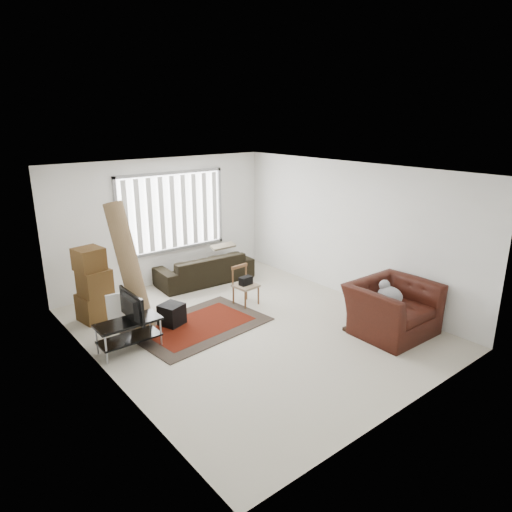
{
  "coord_description": "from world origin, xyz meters",
  "views": [
    {
      "loc": [
        -4.45,
        -5.66,
        3.53
      ],
      "look_at": [
        0.6,
        0.59,
        1.05
      ],
      "focal_mm": 32.0,
      "sensor_mm": 36.0,
      "label": 1
    }
  ],
  "objects": [
    {
      "name": "persian_rug",
      "position": [
        -0.65,
        0.63,
        0.01
      ],
      "size": [
        2.41,
        1.74,
        0.02
      ],
      "color": "black",
      "rests_on": "ground"
    },
    {
      "name": "white_flatpack",
      "position": [
        -1.7,
        1.43,
        0.31
      ],
      "size": [
        0.5,
        0.21,
        0.63
      ],
      "primitive_type": "cube",
      "rotation": [
        -0.12,
        0.0,
        -0.15
      ],
      "color": "silver",
      "rests_on": "ground"
    },
    {
      "name": "side_chair",
      "position": [
        0.58,
        0.9,
        0.42
      ],
      "size": [
        0.44,
        0.44,
        0.76
      ],
      "rotation": [
        0.0,
        0.0,
        0.08
      ],
      "color": "#826D55",
      "rests_on": "ground"
    },
    {
      "name": "tv",
      "position": [
        -1.95,
        0.58,
        0.72
      ],
      "size": [
        0.1,
        0.8,
        0.46
      ],
      "primitive_type": "imported",
      "rotation": [
        0.0,
        0.0,
        1.57
      ],
      "color": "black",
      "rests_on": "tv_stand"
    },
    {
      "name": "armchair",
      "position": [
        1.75,
        -1.62,
        0.5
      ],
      "size": [
        1.37,
        1.2,
        0.99
      ],
      "rotation": [
        0.0,
        0.0,
        -0.02
      ],
      "color": "#34110A",
      "rests_on": "ground"
    },
    {
      "name": "sofa",
      "position": [
        0.65,
        2.45,
        0.41
      ],
      "size": [
        2.18,
        1.06,
        0.82
      ],
      "primitive_type": "imported",
      "rotation": [
        0.0,
        0.0,
        3.07
      ],
      "color": "black",
      "rests_on": "ground"
    },
    {
      "name": "subwoofer",
      "position": [
        -1.0,
        0.96,
        0.2
      ],
      "size": [
        0.47,
        0.47,
        0.37
      ],
      "primitive_type": "cube",
      "rotation": [
        0.0,
        0.0,
        0.34
      ],
      "color": "black",
      "rests_on": "persian_rug"
    },
    {
      "name": "room",
      "position": [
        0.03,
        0.51,
        1.76
      ],
      "size": [
        6.0,
        6.02,
        2.71
      ],
      "color": "beige",
      "rests_on": "ground"
    },
    {
      "name": "rolled_rug",
      "position": [
        -1.55,
        1.3,
        1.1
      ],
      "size": [
        0.49,
        1.04,
        2.2
      ],
      "primitive_type": "cylinder",
      "rotation": [
        -0.31,
        0.0,
        0.17
      ],
      "color": "brown",
      "rests_on": "ground"
    },
    {
      "name": "tv_stand",
      "position": [
        -1.95,
        0.58,
        0.36
      ],
      "size": [
        0.99,
        0.45,
        0.49
      ],
      "color": "black",
      "rests_on": "ground"
    },
    {
      "name": "moving_boxes",
      "position": [
        -1.94,
        2.02,
        0.62
      ],
      "size": [
        0.62,
        0.58,
        1.34
      ],
      "color": "#563A1B",
      "rests_on": "ground"
    }
  ]
}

